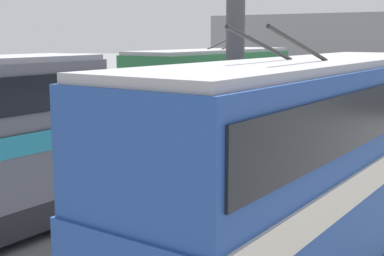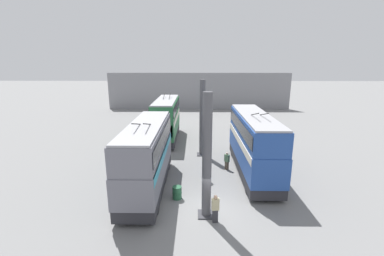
{
  "view_description": "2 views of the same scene",
  "coord_description": "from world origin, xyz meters",
  "px_view_note": "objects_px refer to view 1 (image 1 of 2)",
  "views": [
    {
      "loc": [
        -3.64,
        -8.08,
        5.43
      ],
      "look_at": [
        9.62,
        1.2,
        2.63
      ],
      "focal_mm": 50.0,
      "sensor_mm": 36.0,
      "label": 1
    },
    {
      "loc": [
        -14.34,
        0.67,
        9.0
      ],
      "look_at": [
        8.12,
        0.98,
        3.29
      ],
      "focal_mm": 24.0,
      "sensor_mm": 36.0,
      "label": 2
    }
  ],
  "objects_px": {
    "bus_left_far": "(307,171)",
    "bus_right_far": "(214,99)",
    "person_by_left_row": "(230,238)",
    "person_aisle_midway": "(100,249)"
  },
  "relations": [
    {
      "from": "bus_left_far",
      "to": "bus_right_far",
      "type": "distance_m",
      "value": 12.59
    },
    {
      "from": "bus_right_far",
      "to": "person_by_left_row",
      "type": "bearing_deg",
      "value": -145.34
    },
    {
      "from": "person_by_left_row",
      "to": "person_aisle_midway",
      "type": "height_order",
      "value": "person_aisle_midway"
    },
    {
      "from": "bus_right_far",
      "to": "person_aisle_midway",
      "type": "xyz_separation_m",
      "value": [
        -11.24,
        -4.3,
        -1.9
      ]
    },
    {
      "from": "person_by_left_row",
      "to": "person_aisle_midway",
      "type": "distance_m",
      "value": 2.97
    },
    {
      "from": "person_aisle_midway",
      "to": "bus_right_far",
      "type": "bearing_deg",
      "value": 155.47
    },
    {
      "from": "bus_left_far",
      "to": "person_by_left_row",
      "type": "xyz_separation_m",
      "value": [
        0.55,
        2.06,
        -2.02
      ]
    },
    {
      "from": "bus_right_far",
      "to": "person_by_left_row",
      "type": "relative_size",
      "value": 6.01
    },
    {
      "from": "bus_left_far",
      "to": "person_aisle_midway",
      "type": "height_order",
      "value": "bus_left_far"
    },
    {
      "from": "bus_left_far",
      "to": "bus_right_far",
      "type": "relative_size",
      "value": 1.11
    }
  ]
}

